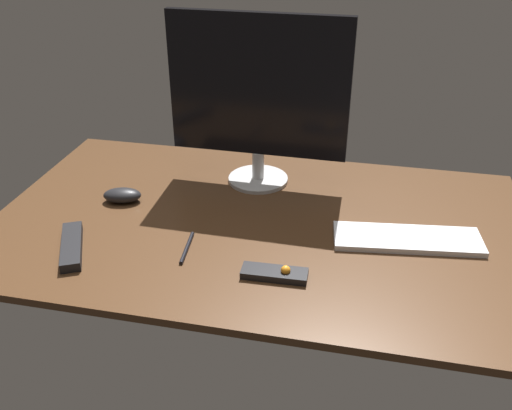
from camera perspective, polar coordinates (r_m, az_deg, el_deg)
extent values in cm
cube|color=#4C301C|center=(149.07, 0.21, -1.98)|extent=(140.00, 84.00, 2.00)
cylinder|color=#B8B8B8|center=(168.76, 0.22, 2.66)|extent=(17.84, 17.84, 1.10)
cylinder|color=#B8B8B8|center=(166.68, 0.22, 4.09)|extent=(3.50, 3.50, 8.25)
cube|color=black|center=(157.81, 0.24, 11.95)|extent=(50.93, 3.24, 39.66)
cube|color=silver|center=(144.91, 15.13, -3.35)|extent=(37.49, 16.11, 1.50)
ellipsoid|color=black|center=(161.29, -13.43, 0.97)|extent=(11.57, 8.05, 3.88)
cube|color=black|center=(128.02, 1.88, -6.97)|extent=(15.23, 5.48, 1.73)
sphere|color=orange|center=(127.01, 3.03, -6.64)|extent=(2.22, 2.22, 2.22)
cube|color=black|center=(143.59, -18.23, -3.99)|extent=(12.64, 19.26, 2.39)
cylinder|color=black|center=(138.26, -7.03, -4.31)|extent=(2.20, 13.16, 0.91)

